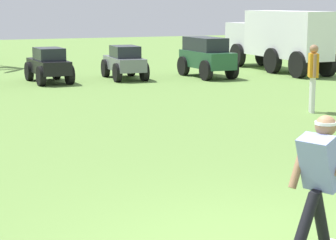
{
  "coord_description": "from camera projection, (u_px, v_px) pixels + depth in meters",
  "views": [
    {
      "loc": [
        -3.22,
        -5.4,
        2.51
      ],
      "look_at": [
        0.11,
        2.87,
        0.9
      ],
      "focal_mm": 70.0,
      "sensor_mm": 36.0,
      "label": 1
    }
  ],
  "objects": [
    {
      "name": "box_truck",
      "position": [
        278.0,
        37.0,
        23.95
      ],
      "size": [
        1.42,
        5.91,
        2.2
      ],
      "color": "silver",
      "rests_on": "ground_plane"
    },
    {
      "name": "teammate_near_sideline",
      "position": [
        313.0,
        72.0,
        14.94
      ],
      "size": [
        0.33,
        0.47,
        1.56
      ],
      "color": "silver",
      "rests_on": "ground_plane"
    },
    {
      "name": "parked_car_slot_f",
      "position": [
        124.0,
        62.0,
        21.57
      ],
      "size": [
        1.17,
        2.24,
        1.1
      ],
      "color": "slate",
      "rests_on": "ground_plane"
    },
    {
      "name": "frisbee_thrower",
      "position": [
        319.0,
        180.0,
        6.36
      ],
      "size": [
        1.1,
        0.5,
        1.43
      ],
      "color": "black",
      "rests_on": "ground_plane"
    },
    {
      "name": "parked_car_slot_g",
      "position": [
        206.0,
        56.0,
        22.09
      ],
      "size": [
        1.25,
        2.44,
        1.34
      ],
      "color": "#235133",
      "rests_on": "ground_plane"
    },
    {
      "name": "parked_car_slot_e",
      "position": [
        49.0,
        65.0,
        20.62
      ],
      "size": [
        1.19,
        2.25,
        1.1
      ],
      "color": "black",
      "rests_on": "ground_plane"
    }
  ]
}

